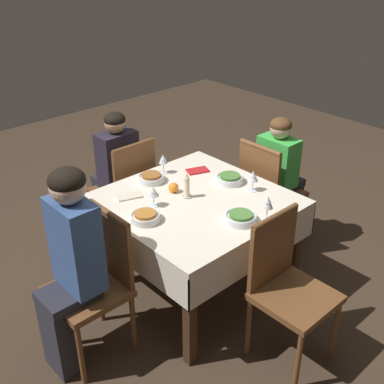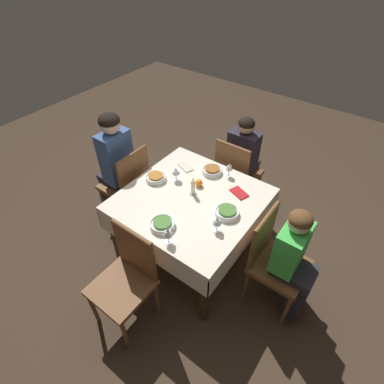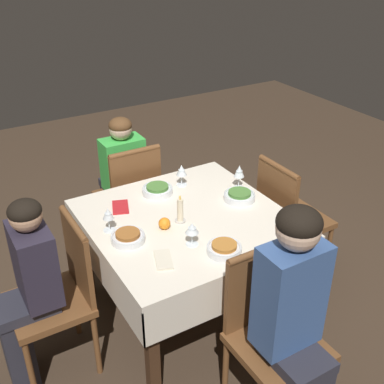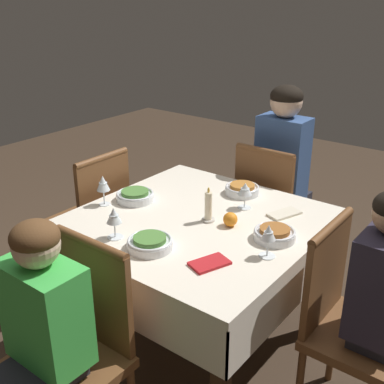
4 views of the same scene
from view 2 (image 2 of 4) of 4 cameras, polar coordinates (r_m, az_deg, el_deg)
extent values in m
plane|color=#3D2D21|center=(3.09, -0.14, -11.06)|extent=(8.00, 8.00, 0.00)
cube|color=silver|center=(2.56, -0.17, -1.42)|extent=(1.12, 1.12, 0.04)
cube|color=silver|center=(2.99, 6.19, 2.72)|extent=(1.12, 0.01, 0.21)
cube|color=silver|center=(2.38, -8.32, -11.02)|extent=(1.12, 0.01, 0.21)
cube|color=silver|center=(2.46, 10.45, -8.83)|extent=(0.01, 1.12, 0.21)
cube|color=silver|center=(2.92, -8.99, 1.28)|extent=(0.01, 1.12, 0.21)
cube|color=#3D2616|center=(2.97, 13.29, -5.17)|extent=(0.06, 0.06, 0.69)
cube|color=#3D2616|center=(3.32, -1.95, 2.14)|extent=(0.06, 0.06, 0.69)
cube|color=#3D2616|center=(2.43, 2.44, -19.08)|extent=(0.06, 0.06, 0.69)
cube|color=#3D2616|center=(2.84, -14.29, -8.13)|extent=(0.06, 0.06, 0.69)
cube|color=brown|center=(3.19, -12.83, 1.31)|extent=(0.41, 0.41, 0.04)
cube|color=brown|center=(2.92, -10.95, 3.39)|extent=(0.03, 0.38, 0.43)
cylinder|color=brown|center=(2.80, -11.52, 6.85)|extent=(0.04, 0.37, 0.04)
cylinder|color=brown|center=(3.53, -12.19, 1.08)|extent=(0.03, 0.03, 0.43)
cylinder|color=brown|center=(3.37, -16.50, -2.13)|extent=(0.03, 0.03, 0.43)
cylinder|color=brown|center=(3.32, -7.90, -1.30)|extent=(0.03, 0.03, 0.43)
cylinder|color=brown|center=(3.16, -12.28, -4.87)|extent=(0.03, 0.03, 0.43)
cube|color=brown|center=(3.29, 8.86, 3.43)|extent=(0.41, 0.41, 0.04)
cube|color=brown|center=(3.01, 7.52, 5.15)|extent=(0.38, 0.03, 0.43)
cylinder|color=brown|center=(2.89, 7.90, 8.58)|extent=(0.37, 0.04, 0.04)
cylinder|color=brown|center=(3.51, 12.44, 0.79)|extent=(0.03, 0.03, 0.43)
cylinder|color=brown|center=(3.62, 7.44, 3.02)|extent=(0.03, 0.03, 0.43)
cylinder|color=brown|center=(3.26, 9.60, -2.53)|extent=(0.03, 0.03, 0.43)
cylinder|color=brown|center=(3.38, 4.33, -0.03)|extent=(0.03, 0.03, 0.43)
cube|color=brown|center=(2.54, 16.37, -13.48)|extent=(0.41, 0.41, 0.04)
cube|color=brown|center=(2.38, 13.31, -8.22)|extent=(0.03, 0.38, 0.43)
cylinder|color=brown|center=(2.22, 14.17, -4.63)|extent=(0.04, 0.37, 0.04)
cylinder|color=brown|center=(2.62, 17.42, -20.85)|extent=(0.03, 0.03, 0.43)
cylinder|color=brown|center=(2.82, 20.35, -15.22)|extent=(0.03, 0.03, 0.43)
cylinder|color=brown|center=(2.65, 10.11, -17.32)|extent=(0.03, 0.03, 0.43)
cylinder|color=brown|center=(2.85, 13.65, -12.10)|extent=(0.03, 0.03, 0.43)
cube|color=brown|center=(2.40, -13.34, -17.33)|extent=(0.41, 0.41, 0.04)
cube|color=brown|center=(2.27, -10.76, -11.11)|extent=(0.38, 0.03, 0.43)
cylinder|color=brown|center=(2.10, -11.51, -7.55)|extent=(0.37, 0.04, 0.04)
cylinder|color=brown|center=(2.64, -18.29, -20.20)|extent=(0.03, 0.03, 0.43)
cylinder|color=brown|center=(2.49, -12.59, -25.11)|extent=(0.03, 0.03, 0.43)
cylinder|color=brown|center=(2.73, -12.42, -15.31)|extent=(0.03, 0.03, 0.43)
cylinder|color=brown|center=(2.58, -6.57, -19.56)|extent=(0.03, 0.03, 0.43)
cube|color=#282833|center=(3.45, -14.59, -0.10)|extent=(0.14, 0.22, 0.47)
cube|color=#282833|center=(3.23, -14.37, 2.77)|extent=(0.31, 0.24, 0.06)
cube|color=#38568E|center=(3.00, -14.21, 6.53)|extent=(0.18, 0.30, 0.53)
sphere|color=beige|center=(2.82, -15.42, 12.40)|extent=(0.19, 0.19, 0.19)
ellipsoid|color=black|center=(2.80, -15.55, 12.98)|extent=(0.19, 0.19, 0.13)
cube|color=#282833|center=(3.57, 10.11, 2.35)|extent=(0.23, 0.14, 0.47)
cube|color=#282833|center=(3.34, 9.93, 5.08)|extent=(0.24, 0.31, 0.06)
cube|color=#282333|center=(3.14, 9.68, 7.80)|extent=(0.30, 0.18, 0.41)
sphere|color=tan|center=(3.00, 10.30, 12.27)|extent=(0.16, 0.16, 0.16)
ellipsoid|color=black|center=(2.98, 10.37, 12.73)|extent=(0.16, 0.16, 0.11)
cube|color=#282833|center=(2.70, 19.50, -17.91)|extent=(0.14, 0.22, 0.47)
cube|color=#282833|center=(2.49, 19.06, -13.96)|extent=(0.31, 0.24, 0.06)
cube|color=green|center=(2.32, 18.35, -9.94)|extent=(0.18, 0.30, 0.38)
sphere|color=beige|center=(2.13, 19.88, -5.42)|extent=(0.16, 0.16, 0.16)
ellipsoid|color=brown|center=(2.11, 20.05, -4.90)|extent=(0.16, 0.16, 0.11)
cylinder|color=silver|center=(2.74, -6.86, 2.65)|extent=(0.18, 0.18, 0.04)
torus|color=silver|center=(2.72, -6.90, 3.00)|extent=(0.18, 0.18, 0.01)
cylinder|color=#B2702D|center=(2.72, -6.91, 3.10)|extent=(0.13, 0.13, 0.02)
cylinder|color=white|center=(2.73, -3.02, 2.37)|extent=(0.07, 0.07, 0.00)
cylinder|color=white|center=(2.71, -3.04, 2.98)|extent=(0.01, 0.01, 0.07)
cone|color=white|center=(2.67, -3.09, 4.08)|extent=(0.07, 0.07, 0.06)
cylinder|color=white|center=(2.67, -3.09, 3.88)|extent=(0.04, 0.04, 0.03)
cylinder|color=silver|center=(2.80, 3.87, 3.99)|extent=(0.19, 0.19, 0.04)
torus|color=silver|center=(2.79, 3.89, 4.34)|extent=(0.18, 0.18, 0.01)
cylinder|color=#995B28|center=(2.79, 3.89, 4.44)|extent=(0.13, 0.13, 0.02)
cylinder|color=white|center=(2.79, 6.95, 3.07)|extent=(0.07, 0.07, 0.00)
cylinder|color=white|center=(2.76, 7.02, 3.71)|extent=(0.01, 0.01, 0.08)
cone|color=white|center=(2.72, 7.14, 4.88)|extent=(0.06, 0.06, 0.07)
cylinder|color=white|center=(2.73, 7.11, 4.66)|extent=(0.04, 0.04, 0.03)
cylinder|color=silver|center=(2.41, 6.70, -3.97)|extent=(0.20, 0.20, 0.04)
torus|color=silver|center=(2.39, 6.74, -3.61)|extent=(0.19, 0.19, 0.01)
cylinder|color=#4C7F38|center=(2.39, 6.76, -3.51)|extent=(0.14, 0.14, 0.02)
cylinder|color=white|center=(2.30, 4.65, -7.21)|extent=(0.07, 0.07, 0.00)
cylinder|color=white|center=(2.27, 4.71, -6.59)|extent=(0.01, 0.01, 0.07)
cone|color=white|center=(2.22, 4.81, -5.37)|extent=(0.07, 0.07, 0.07)
cylinder|color=white|center=(2.23, 4.79, -5.62)|extent=(0.04, 0.04, 0.03)
cylinder|color=silver|center=(2.32, -5.63, -6.26)|extent=(0.20, 0.20, 0.04)
torus|color=silver|center=(2.30, -5.67, -5.89)|extent=(0.19, 0.19, 0.01)
cylinder|color=#4C7F38|center=(2.30, -5.68, -5.79)|extent=(0.14, 0.14, 0.02)
cylinder|color=white|center=(2.23, -4.48, -9.46)|extent=(0.06, 0.06, 0.00)
cylinder|color=white|center=(2.20, -4.53, -8.81)|extent=(0.01, 0.01, 0.08)
cone|color=white|center=(2.14, -4.64, -7.49)|extent=(0.07, 0.07, 0.08)
cylinder|color=white|center=(2.15, -4.62, -7.76)|extent=(0.04, 0.04, 0.04)
cylinder|color=beige|center=(2.58, 0.19, -0.19)|extent=(0.06, 0.06, 0.01)
cylinder|color=beige|center=(2.54, 0.19, 1.04)|extent=(0.04, 0.04, 0.14)
ellipsoid|color=#F9C64C|center=(2.48, 0.19, 2.44)|extent=(0.01, 0.01, 0.03)
sphere|color=orange|center=(2.64, 1.31, 1.76)|extent=(0.07, 0.07, 0.07)
cube|color=red|center=(2.62, 8.95, -0.16)|extent=(0.18, 0.14, 0.01)
cube|color=beige|center=(2.87, -1.30, 4.83)|extent=(0.18, 0.13, 0.01)
camera|label=1|loc=(3.04, -67.14, 14.40)|focal=45.00mm
camera|label=3|loc=(4.18, -16.96, 37.24)|focal=45.00mm
camera|label=4|loc=(2.89, 47.84, 14.39)|focal=45.00mm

